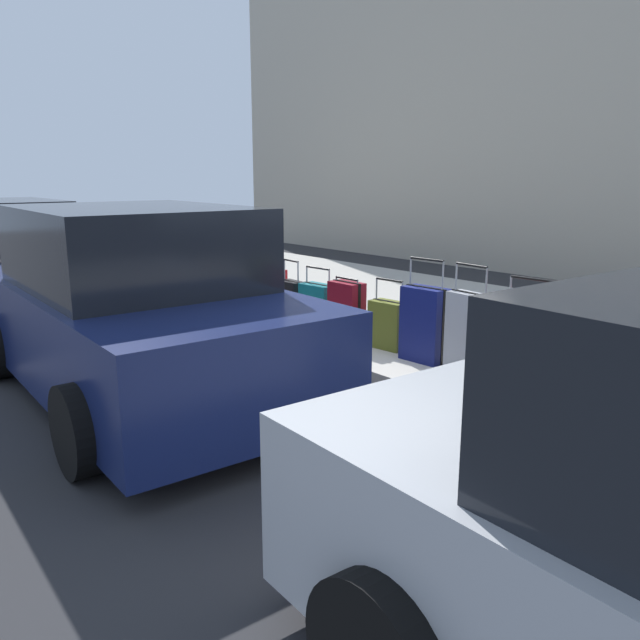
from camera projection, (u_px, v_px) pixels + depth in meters
name	position (u px, v px, depth m)	size (l,w,h in m)	color
ground_plane	(336.00, 373.00, 6.43)	(40.00, 40.00, 0.00)	#28282B
sidewalk_curb	(486.00, 329.00, 7.97)	(18.00, 5.00, 0.14)	#ADA89E
suitcase_black_3	(589.00, 361.00, 5.06)	(0.35, 0.21, 1.05)	black
suitcase_red_4	(528.00, 351.00, 5.47)	(0.49, 0.28, 0.99)	red
suitcase_silver_5	(468.00, 334.00, 5.84)	(0.44, 0.23, 1.05)	#9EA0A8
suitcase_navy_6	(424.00, 324.00, 6.30)	(0.47, 0.26, 1.04)	navy
suitcase_olive_7	(388.00, 325.00, 6.79)	(0.43, 0.25, 0.76)	#59601E
suitcase_maroon_8	(346.00, 311.00, 7.10)	(0.42, 0.23, 0.72)	maroon
suitcase_teal_9	(318.00, 307.00, 7.56)	(0.46, 0.25, 0.77)	#0F606B
suitcase_black_10	(292.00, 302.00, 7.97)	(0.37, 0.21, 0.80)	black
suitcase_red_11	(272.00, 292.00, 8.36)	(0.38, 0.26, 0.82)	red
fire_hydrant	(242.00, 279.00, 8.82)	(0.39, 0.21, 0.78)	red
bollard_post	(216.00, 279.00, 9.08)	(0.12, 0.12, 0.73)	brown
parked_car_navy_1	(136.00, 310.00, 5.65)	(4.30, 2.24, 1.70)	#141E4C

